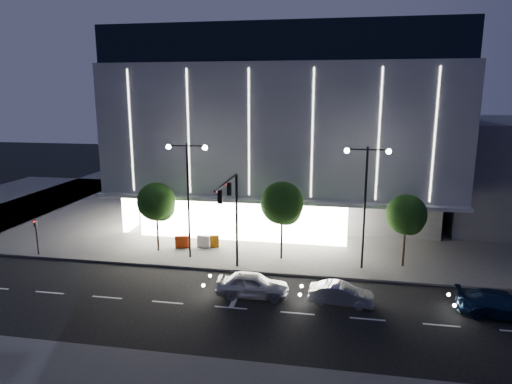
{
  "coord_description": "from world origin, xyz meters",
  "views": [
    {
      "loc": [
        7.93,
        -26.07,
        12.61
      ],
      "look_at": [
        1.78,
        8.33,
        5.0
      ],
      "focal_mm": 32.0,
      "sensor_mm": 36.0,
      "label": 1
    }
  ],
  "objects_px": {
    "street_lamp_east": "(366,190)",
    "barrier_c": "(212,241)",
    "tree_right": "(406,217)",
    "barrier_a": "(182,242)",
    "tree_left": "(157,204)",
    "barrier_d": "(204,242)",
    "car_second": "(341,294)",
    "car_third": "(502,305)",
    "tree_mid": "(282,205)",
    "ped_signal_far": "(36,233)",
    "street_lamp_west": "(188,184)",
    "car_lead": "(253,285)",
    "traffic_mast": "(232,206)"
  },
  "relations": [
    {
      "from": "tree_left",
      "to": "barrier_a",
      "type": "xyz_separation_m",
      "value": [
        1.63,
        0.95,
        -3.38
      ]
    },
    {
      "from": "traffic_mast",
      "to": "street_lamp_west",
      "type": "distance_m",
      "value": 4.89
    },
    {
      "from": "tree_left",
      "to": "car_second",
      "type": "relative_size",
      "value": 1.47
    },
    {
      "from": "street_lamp_east",
      "to": "tree_right",
      "type": "xyz_separation_m",
      "value": [
        3.03,
        1.02,
        -2.07
      ]
    },
    {
      "from": "barrier_d",
      "to": "barrier_c",
      "type": "bearing_deg",
      "value": 21.0
    },
    {
      "from": "traffic_mast",
      "to": "car_third",
      "type": "bearing_deg",
      "value": -10.63
    },
    {
      "from": "barrier_d",
      "to": "car_second",
      "type": "bearing_deg",
      "value": -29.43
    },
    {
      "from": "tree_right",
      "to": "car_lead",
      "type": "bearing_deg",
      "value": -146.1
    },
    {
      "from": "tree_left",
      "to": "barrier_d",
      "type": "distance_m",
      "value": 4.96
    },
    {
      "from": "barrier_a",
      "to": "barrier_c",
      "type": "bearing_deg",
      "value": -0.88
    },
    {
      "from": "barrier_a",
      "to": "street_lamp_east",
      "type": "bearing_deg",
      "value": -22.01
    },
    {
      "from": "tree_right",
      "to": "barrier_d",
      "type": "xyz_separation_m",
      "value": [
        -15.63,
        1.35,
        -3.23
      ]
    },
    {
      "from": "street_lamp_east",
      "to": "street_lamp_west",
      "type": "bearing_deg",
      "value": 180.0
    },
    {
      "from": "tree_right",
      "to": "ped_signal_far",
      "type": "bearing_deg",
      "value": -174.86
    },
    {
      "from": "barrier_c",
      "to": "traffic_mast",
      "type": "bearing_deg",
      "value": -75.33
    },
    {
      "from": "car_third",
      "to": "traffic_mast",
      "type": "bearing_deg",
      "value": 83.64
    },
    {
      "from": "tree_mid",
      "to": "tree_right",
      "type": "bearing_deg",
      "value": -0.0
    },
    {
      "from": "ped_signal_far",
      "to": "car_lead",
      "type": "xyz_separation_m",
      "value": [
        18.0,
        -4.22,
        -1.11
      ]
    },
    {
      "from": "street_lamp_east",
      "to": "barrier_c",
      "type": "relative_size",
      "value": 8.18
    },
    {
      "from": "tree_left",
      "to": "car_lead",
      "type": "relative_size",
      "value": 1.25
    },
    {
      "from": "tree_right",
      "to": "barrier_a",
      "type": "bearing_deg",
      "value": 176.88
    },
    {
      "from": "traffic_mast",
      "to": "car_second",
      "type": "distance_m",
      "value": 9.24
    },
    {
      "from": "car_lead",
      "to": "traffic_mast",
      "type": "bearing_deg",
      "value": 31.29
    },
    {
      "from": "traffic_mast",
      "to": "ped_signal_far",
      "type": "xyz_separation_m",
      "value": [
        -16.0,
        1.16,
        -3.14
      ]
    },
    {
      "from": "street_lamp_east",
      "to": "barrier_c",
      "type": "height_order",
      "value": "street_lamp_east"
    },
    {
      "from": "car_lead",
      "to": "barrier_d",
      "type": "relative_size",
      "value": 4.16
    },
    {
      "from": "ped_signal_far",
      "to": "car_second",
      "type": "height_order",
      "value": "ped_signal_far"
    },
    {
      "from": "tree_left",
      "to": "tree_mid",
      "type": "distance_m",
      "value": 10.0
    },
    {
      "from": "traffic_mast",
      "to": "ped_signal_far",
      "type": "distance_m",
      "value": 16.35
    },
    {
      "from": "street_lamp_west",
      "to": "car_lead",
      "type": "height_order",
      "value": "street_lamp_west"
    },
    {
      "from": "car_third",
      "to": "tree_mid",
      "type": "bearing_deg",
      "value": 67.69
    },
    {
      "from": "barrier_c",
      "to": "tree_left",
      "type": "bearing_deg",
      "value": -174.0
    },
    {
      "from": "tree_left",
      "to": "barrier_a",
      "type": "distance_m",
      "value": 3.87
    },
    {
      "from": "tree_left",
      "to": "car_lead",
      "type": "distance_m",
      "value": 11.68
    },
    {
      "from": "barrier_a",
      "to": "barrier_c",
      "type": "relative_size",
      "value": 1.0
    },
    {
      "from": "car_second",
      "to": "barrier_a",
      "type": "relative_size",
      "value": 3.54
    },
    {
      "from": "car_second",
      "to": "traffic_mast",
      "type": "bearing_deg",
      "value": 71.88
    },
    {
      "from": "barrier_a",
      "to": "barrier_c",
      "type": "distance_m",
      "value": 2.5
    },
    {
      "from": "barrier_a",
      "to": "barrier_d",
      "type": "distance_m",
      "value": 1.78
    },
    {
      "from": "barrier_a",
      "to": "street_lamp_west",
      "type": "bearing_deg",
      "value": -69.92
    },
    {
      "from": "street_lamp_west",
      "to": "barrier_c",
      "type": "bearing_deg",
      "value": 66.8
    },
    {
      "from": "car_second",
      "to": "barrier_c",
      "type": "distance_m",
      "value": 13.35
    },
    {
      "from": "street_lamp_west",
      "to": "barrier_a",
      "type": "distance_m",
      "value": 5.82
    },
    {
      "from": "ped_signal_far",
      "to": "barrier_a",
      "type": "distance_m",
      "value": 11.28
    },
    {
      "from": "ped_signal_far",
      "to": "barrier_d",
      "type": "xyz_separation_m",
      "value": [
        12.39,
        3.87,
        -1.24
      ]
    },
    {
      "from": "car_lead",
      "to": "barrier_c",
      "type": "xyz_separation_m",
      "value": [
        -4.91,
        8.26,
        -0.13
      ]
    },
    {
      "from": "car_third",
      "to": "barrier_a",
      "type": "height_order",
      "value": "car_third"
    },
    {
      "from": "tree_mid",
      "to": "car_third",
      "type": "bearing_deg",
      "value": -26.58
    },
    {
      "from": "street_lamp_east",
      "to": "ped_signal_far",
      "type": "height_order",
      "value": "street_lamp_east"
    },
    {
      "from": "car_lead",
      "to": "tree_left",
      "type": "bearing_deg",
      "value": 51.18
    }
  ]
}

